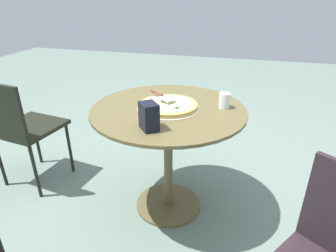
% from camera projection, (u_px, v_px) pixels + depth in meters
% --- Properties ---
extents(ground_plane, '(10.00, 10.00, 0.00)m').
position_uv_depth(ground_plane, '(168.00, 204.00, 2.02)').
color(ground_plane, slate).
extents(patio_table, '(0.93, 0.93, 0.74)m').
position_uv_depth(patio_table, '(168.00, 133.00, 1.77)').
color(patio_table, brown).
rests_on(patio_table, ground).
extents(pizza_on_tray, '(0.37, 0.37, 0.05)m').
position_uv_depth(pizza_on_tray, '(168.00, 105.00, 1.70)').
color(pizza_on_tray, silver).
rests_on(pizza_on_tray, patio_table).
extents(pizza_server, '(0.17, 0.20, 0.02)m').
position_uv_depth(pizza_server, '(162.00, 95.00, 1.74)').
color(pizza_server, silver).
rests_on(pizza_server, pizza_on_tray).
extents(drinking_cup, '(0.07, 0.07, 0.09)m').
position_uv_depth(drinking_cup, '(224.00, 100.00, 1.69)').
color(drinking_cup, white).
rests_on(drinking_cup, patio_table).
extents(napkin_dispenser, '(0.13, 0.12, 0.14)m').
position_uv_depth(napkin_dispenser, '(149.00, 116.00, 1.41)').
color(napkin_dispenser, black).
rests_on(napkin_dispenser, patio_table).
extents(patio_chair_corner, '(0.47, 0.47, 0.85)m').
position_uv_depth(patio_chair_corner, '(20.00, 125.00, 2.03)').
color(patio_chair_corner, black).
rests_on(patio_chair_corner, ground).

